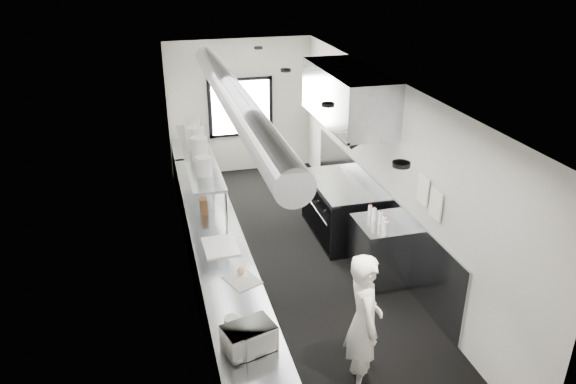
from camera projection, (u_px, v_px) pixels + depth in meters
floor at (290, 263)px, 8.52m from camera, size 3.00×8.00×0.01m
ceiling at (290, 84)px, 7.37m from camera, size 3.00×8.00×0.01m
wall_back at (240, 107)px, 11.47m from camera, size 3.00×0.02×2.80m
wall_front at (418, 369)px, 4.42m from camera, size 3.00×0.02×2.80m
wall_left at (185, 191)px, 7.60m from camera, size 0.02×8.00×2.80m
wall_right at (386, 170)px, 8.29m from camera, size 0.02×8.00×2.80m
wall_cladding at (373, 212)px, 8.91m from camera, size 0.03×5.50×1.10m
hvac_duct at (234, 98)px, 7.66m from camera, size 0.40×6.40×0.40m
service_window at (241, 108)px, 11.44m from camera, size 1.36×0.05×1.25m
exhaust_hood at (347, 96)px, 8.41m from camera, size 0.81×2.20×0.88m
prep_counter at (219, 265)px, 7.63m from camera, size 0.70×6.00×0.90m
pass_shelf at (199, 155)px, 8.49m from camera, size 0.45×3.00×0.68m
range at (339, 209)px, 9.19m from camera, size 0.88×1.60×0.94m
bottle_station at (379, 251)px, 7.99m from camera, size 0.65×0.80×0.90m
far_work_table at (192, 169)px, 10.89m from camera, size 0.70×1.20×0.90m
notice_sheet_a at (423, 190)px, 7.15m from camera, size 0.02×0.28×0.38m
notice_sheet_b at (436, 205)px, 6.86m from camera, size 0.02×0.28×0.38m
line_cook at (364, 322)px, 5.89m from camera, size 0.49×0.66×1.65m
microwave at (249, 338)px, 5.33m from camera, size 0.53×0.45×0.27m
deli_tub_a at (232, 343)px, 5.38m from camera, size 0.17×0.17×0.10m
deli_tub_b at (232, 322)px, 5.68m from camera, size 0.20×0.20×0.11m
newspaper at (242, 280)px, 6.49m from camera, size 0.47×0.51×0.01m
small_plate at (241, 275)px, 6.58m from camera, size 0.21×0.21×0.01m
pastry at (241, 271)px, 6.56m from camera, size 0.09×0.09×0.09m
cutting_board at (220, 246)px, 7.19m from camera, size 0.45×0.59×0.02m
knife_block at (203, 205)px, 8.08m from camera, size 0.10×0.22×0.23m
plate_stack_a at (204, 166)px, 7.63m from camera, size 0.28×0.28×0.26m
plate_stack_b at (200, 148)px, 8.19m from camera, size 0.33×0.33×0.33m
plate_stack_c at (197, 138)px, 8.55m from camera, size 0.27×0.27×0.36m
plate_stack_d at (192, 128)px, 9.03m from camera, size 0.24×0.24×0.37m
squeeze_bottle_a at (386, 228)px, 7.46m from camera, size 0.08×0.08×0.20m
squeeze_bottle_b at (384, 223)px, 7.59m from camera, size 0.07×0.07×0.19m
squeeze_bottle_c at (380, 218)px, 7.75m from camera, size 0.08×0.08×0.17m
squeeze_bottle_d at (374, 215)px, 7.84m from camera, size 0.07×0.07×0.19m
squeeze_bottle_e at (370, 211)px, 7.99m from camera, size 0.07×0.07×0.16m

